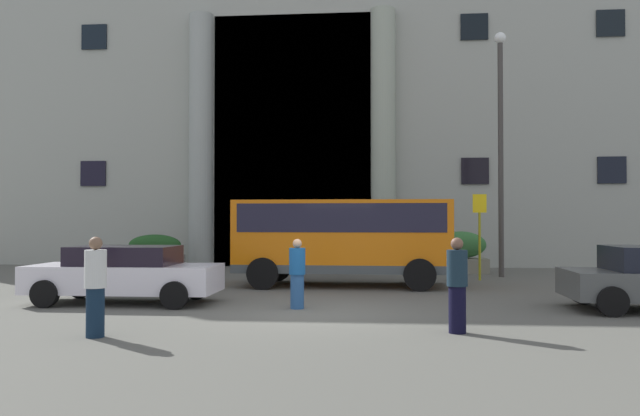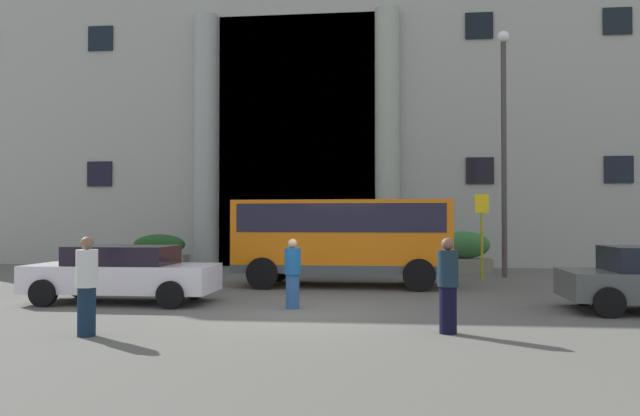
# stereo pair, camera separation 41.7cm
# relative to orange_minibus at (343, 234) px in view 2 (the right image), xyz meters

# --- Properties ---
(ground_plane) EXTENTS (80.00, 64.00, 0.12)m
(ground_plane) POSITION_rel_orange_minibus_xyz_m (-0.38, -5.50, -1.59)
(ground_plane) COLOR #53544C
(office_building_facade) EXTENTS (40.74, 9.76, 18.09)m
(office_building_facade) POSITION_rel_orange_minibus_xyz_m (-0.39, 11.97, 7.50)
(office_building_facade) COLOR #999D91
(office_building_facade) RESTS_ON ground_plane
(orange_minibus) EXTENTS (6.30, 2.72, 2.54)m
(orange_minibus) POSITION_rel_orange_minibus_xyz_m (0.00, 0.00, 0.00)
(orange_minibus) COLOR orange
(orange_minibus) RESTS_ON ground_plane
(bus_stop_sign) EXTENTS (0.44, 0.08, 2.80)m
(bus_stop_sign) POSITION_rel_orange_minibus_xyz_m (4.33, 2.05, 0.19)
(bus_stop_sign) COLOR #9F9C19
(bus_stop_sign) RESTS_ON ground_plane
(hedge_planter_far_west) EXTENTS (1.54, 0.81, 1.32)m
(hedge_planter_far_west) POSITION_rel_orange_minibus_xyz_m (0.56, 5.37, -0.89)
(hedge_planter_far_west) COLOR gray
(hedge_planter_far_west) RESTS_ON ground_plane
(hedge_planter_far_east) EXTENTS (1.96, 0.97, 1.54)m
(hedge_planter_far_east) POSITION_rel_orange_minibus_xyz_m (4.09, 4.81, -0.79)
(hedge_planter_far_east) COLOR gray
(hedge_planter_far_east) RESTS_ON ground_plane
(hedge_planter_west) EXTENTS (2.18, 0.87, 1.40)m
(hedge_planter_west) POSITION_rel_orange_minibus_xyz_m (-7.62, 5.10, -0.86)
(hedge_planter_west) COLOR slate
(hedge_planter_west) RESTS_ON ground_plane
(parked_compact_extra) EXTENTS (4.38, 1.92, 1.35)m
(parked_compact_extra) POSITION_rel_orange_minibus_xyz_m (-4.93, -4.33, -0.83)
(parked_compact_extra) COLOR silver
(parked_compact_extra) RESTS_ON ground_plane
(motorcycle_far_end) EXTENTS (2.02, 0.55, 0.89)m
(motorcycle_far_end) POSITION_rel_orange_minibus_xyz_m (-4.83, -2.34, -1.07)
(motorcycle_far_end) COLOR black
(motorcycle_far_end) RESTS_ON ground_plane
(pedestrian_man_red_shirt) EXTENTS (0.36, 0.36, 1.66)m
(pedestrian_man_red_shirt) POSITION_rel_orange_minibus_xyz_m (2.36, -7.53, -0.70)
(pedestrian_man_red_shirt) COLOR black
(pedestrian_man_red_shirt) RESTS_ON ground_plane
(pedestrian_child_trailing) EXTENTS (0.36, 0.36, 1.68)m
(pedestrian_child_trailing) POSITION_rel_orange_minibus_xyz_m (-3.73, -8.45, -0.69)
(pedestrian_child_trailing) COLOR #102237
(pedestrian_child_trailing) RESTS_ON ground_plane
(pedestrian_woman_with_bag) EXTENTS (0.36, 0.36, 1.54)m
(pedestrian_woman_with_bag) POSITION_rel_orange_minibus_xyz_m (-0.78, -4.83, -0.76)
(pedestrian_woman_with_bag) COLOR #275086
(pedestrian_woman_with_bag) RESTS_ON ground_plane
(lamppost_plaza_centre) EXTENTS (0.40, 0.40, 8.47)m
(lamppost_plaza_centre) POSITION_rel_orange_minibus_xyz_m (5.28, 3.37, 3.34)
(lamppost_plaza_centre) COLOR #3C3935
(lamppost_plaza_centre) RESTS_ON ground_plane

